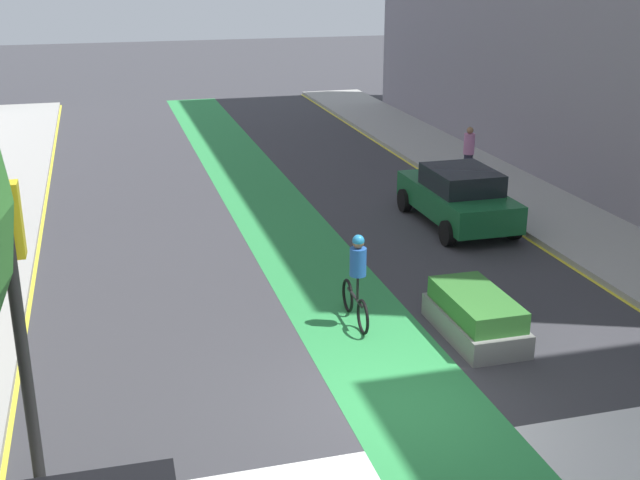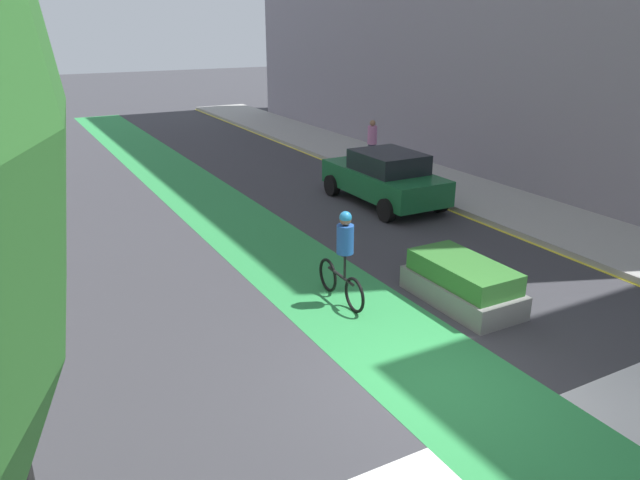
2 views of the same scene
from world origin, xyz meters
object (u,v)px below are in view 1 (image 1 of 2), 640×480
car_green_right_far (458,196)px  pedestrian_sidewalk_right_a (469,152)px  cyclist_in_lane (357,278)px  median_planter (475,316)px  traffic_signal_near_left (15,282)px

car_green_right_far → pedestrian_sidewalk_right_a: 4.58m
car_green_right_far → cyclist_in_lane: cyclist_in_lane is taller
car_green_right_far → median_planter: bearing=-111.6°
cyclist_in_lane → median_planter: cyclist_in_lane is taller
cyclist_in_lane → traffic_signal_near_left: bearing=-147.1°
traffic_signal_near_left → pedestrian_sidewalk_right_a: (12.34, 12.82, -2.00)m
car_green_right_far → median_planter: car_green_right_far is taller
cyclist_in_lane → pedestrian_sidewalk_right_a: size_ratio=1.17×
traffic_signal_near_left → median_planter: (7.68, 2.59, -2.56)m
median_planter → cyclist_in_lane: bearing=151.4°
cyclist_in_lane → car_green_right_far: bearing=49.0°
cyclist_in_lane → median_planter: bearing=-28.6°
traffic_signal_near_left → cyclist_in_lane: 7.05m
traffic_signal_near_left → pedestrian_sidewalk_right_a: traffic_signal_near_left is taller
car_green_right_far → cyclist_in_lane: size_ratio=2.26×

